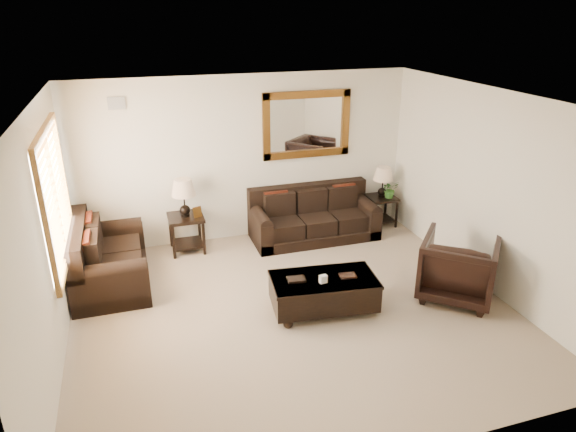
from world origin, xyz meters
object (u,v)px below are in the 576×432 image
object	(u,v)px
end_table_right	(382,188)
coffee_table	(324,290)
armchair	(459,265)
sofa	(313,220)
loveseat	(106,262)
end_table_left	(185,205)

from	to	relation	value
end_table_right	coffee_table	world-z (taller)	end_table_right
coffee_table	armchair	size ratio (longest dim) A/B	1.48
sofa	coffee_table	xyz separation A→B (m)	(-0.65, -2.18, -0.03)
loveseat	end_table_left	xyz separation A→B (m)	(1.22, 0.75, 0.44)
end_table_left	armchair	bearing A→B (deg)	-37.57
coffee_table	sofa	bearing A→B (deg)	79.83
loveseat	end_table_right	distance (m)	4.74
loveseat	coffee_table	distance (m)	3.08
end_table_right	armchair	distance (m)	2.56
sofa	loveseat	xyz separation A→B (m)	(-3.32, -0.65, 0.04)
end_table_right	armchair	world-z (taller)	end_table_right
end_table_left	end_table_right	world-z (taller)	end_table_left
end_table_left	sofa	bearing A→B (deg)	-2.71
armchair	coffee_table	bearing A→B (deg)	34.15
coffee_table	armchair	world-z (taller)	armchair
loveseat	end_table_left	size ratio (longest dim) A/B	1.39
end_table_left	armchair	distance (m)	4.14
end_table_left	end_table_right	size ratio (longest dim) A/B	1.12
sofa	armchair	distance (m)	2.69
end_table_right	armchair	size ratio (longest dim) A/B	1.12
sofa	end_table_right	size ratio (longest dim) A/B	1.95
coffee_table	armchair	xyz separation A→B (m)	(1.82, -0.24, 0.20)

